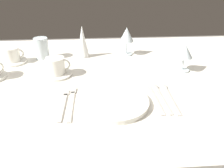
{
  "coord_description": "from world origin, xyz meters",
  "views": [
    {
      "loc": [
        -0.07,
        -0.96,
        1.21
      ],
      "look_at": [
        -0.01,
        -0.12,
        0.76
      ],
      "focal_mm": 37.7,
      "sensor_mm": 36.0,
      "label": 1
    }
  ],
  "objects_px": {
    "coffee_cup_right": "(12,54)",
    "coffee_cup_far": "(56,66)",
    "dinner_plate": "(114,102)",
    "spoon_soup": "(160,95)",
    "fork_outer": "(72,102)",
    "wine_glass_centre": "(127,36)",
    "dinner_knife": "(155,100)",
    "fork_inner": "(64,103)",
    "spoon_dessert": "(169,95)",
    "napkin_folded": "(83,42)",
    "drink_tumbler": "(42,50)",
    "wine_glass_left": "(184,52)"
  },
  "relations": [
    {
      "from": "coffee_cup_right",
      "to": "coffee_cup_far",
      "type": "height_order",
      "value": "coffee_cup_far"
    },
    {
      "from": "dinner_plate",
      "to": "spoon_soup",
      "type": "xyz_separation_m",
      "value": [
        0.18,
        0.05,
        -0.01
      ]
    },
    {
      "from": "dinner_plate",
      "to": "coffee_cup_right",
      "type": "relative_size",
      "value": 2.47
    },
    {
      "from": "fork_outer",
      "to": "wine_glass_centre",
      "type": "xyz_separation_m",
      "value": [
        0.26,
        0.48,
        0.1
      ]
    },
    {
      "from": "spoon_soup",
      "to": "coffee_cup_far",
      "type": "relative_size",
      "value": 2.02
    },
    {
      "from": "fork_outer",
      "to": "dinner_knife",
      "type": "xyz_separation_m",
      "value": [
        0.31,
        -0.01,
        0.0
      ]
    },
    {
      "from": "fork_inner",
      "to": "spoon_dessert",
      "type": "bearing_deg",
      "value": 4.44
    },
    {
      "from": "napkin_folded",
      "to": "coffee_cup_right",
      "type": "bearing_deg",
      "value": -170.95
    },
    {
      "from": "fork_outer",
      "to": "fork_inner",
      "type": "relative_size",
      "value": 1.08
    },
    {
      "from": "spoon_dessert",
      "to": "coffee_cup_far",
      "type": "height_order",
      "value": "coffee_cup_far"
    },
    {
      "from": "dinner_knife",
      "to": "drink_tumbler",
      "type": "xyz_separation_m",
      "value": [
        -0.5,
        0.46,
        0.05
      ]
    },
    {
      "from": "dinner_knife",
      "to": "dinner_plate",
      "type": "bearing_deg",
      "value": -174.35
    },
    {
      "from": "dinner_knife",
      "to": "drink_tumbler",
      "type": "height_order",
      "value": "drink_tumbler"
    },
    {
      "from": "dinner_knife",
      "to": "spoon_dessert",
      "type": "relative_size",
      "value": 0.95
    },
    {
      "from": "dinner_plate",
      "to": "napkin_folded",
      "type": "height_order",
      "value": "napkin_folded"
    },
    {
      "from": "wine_glass_centre",
      "to": "drink_tumbler",
      "type": "distance_m",
      "value": 0.45
    },
    {
      "from": "fork_outer",
      "to": "coffee_cup_right",
      "type": "xyz_separation_m",
      "value": [
        -0.33,
        0.4,
        0.04
      ]
    },
    {
      "from": "fork_outer",
      "to": "spoon_soup",
      "type": "bearing_deg",
      "value": 4.85
    },
    {
      "from": "dinner_knife",
      "to": "coffee_cup_far",
      "type": "xyz_separation_m",
      "value": [
        -0.4,
        0.25,
        0.04
      ]
    },
    {
      "from": "fork_outer",
      "to": "dinner_knife",
      "type": "relative_size",
      "value": 1.08
    },
    {
      "from": "wine_glass_centre",
      "to": "dinner_knife",
      "type": "bearing_deg",
      "value": -84.14
    },
    {
      "from": "drink_tumbler",
      "to": "wine_glass_left",
      "type": "bearing_deg",
      "value": -16.64
    },
    {
      "from": "spoon_soup",
      "to": "coffee_cup_right",
      "type": "bearing_deg",
      "value": 150.49
    },
    {
      "from": "spoon_dessert",
      "to": "wine_glass_left",
      "type": "relative_size",
      "value": 1.71
    },
    {
      "from": "spoon_soup",
      "to": "wine_glass_centre",
      "type": "height_order",
      "value": "wine_glass_centre"
    },
    {
      "from": "dinner_knife",
      "to": "spoon_soup",
      "type": "distance_m",
      "value": 0.04
    },
    {
      "from": "fork_outer",
      "to": "coffee_cup_far",
      "type": "bearing_deg",
      "value": 109.77
    },
    {
      "from": "dinner_plate",
      "to": "napkin_folded",
      "type": "xyz_separation_m",
      "value": [
        -0.13,
        0.48,
        0.07
      ]
    },
    {
      "from": "wine_glass_left",
      "to": "spoon_dessert",
      "type": "bearing_deg",
      "value": -119.9
    },
    {
      "from": "spoon_soup",
      "to": "coffee_cup_right",
      "type": "height_order",
      "value": "coffee_cup_right"
    },
    {
      "from": "spoon_dessert",
      "to": "dinner_plate",
      "type": "bearing_deg",
      "value": -167.54
    },
    {
      "from": "wine_glass_left",
      "to": "wine_glass_centre",
      "type": "bearing_deg",
      "value": 136.16
    },
    {
      "from": "spoon_soup",
      "to": "spoon_dessert",
      "type": "bearing_deg",
      "value": -6.39
    },
    {
      "from": "fork_inner",
      "to": "drink_tumbler",
      "type": "height_order",
      "value": "drink_tumbler"
    },
    {
      "from": "wine_glass_left",
      "to": "drink_tumbler",
      "type": "height_order",
      "value": "wine_glass_left"
    },
    {
      "from": "wine_glass_centre",
      "to": "spoon_dessert",
      "type": "bearing_deg",
      "value": -76.44
    },
    {
      "from": "napkin_folded",
      "to": "dinner_knife",
      "type": "bearing_deg",
      "value": -58.73
    },
    {
      "from": "drink_tumbler",
      "to": "fork_outer",
      "type": "bearing_deg",
      "value": -67.46
    },
    {
      "from": "drink_tumbler",
      "to": "fork_inner",
      "type": "bearing_deg",
      "value": -70.85
    },
    {
      "from": "dinner_knife",
      "to": "wine_glass_left",
      "type": "height_order",
      "value": "wine_glass_left"
    },
    {
      "from": "spoon_dessert",
      "to": "coffee_cup_right",
      "type": "xyz_separation_m",
      "value": [
        -0.7,
        0.38,
        0.04
      ]
    },
    {
      "from": "fork_outer",
      "to": "napkin_folded",
      "type": "bearing_deg",
      "value": 86.66
    },
    {
      "from": "wine_glass_centre",
      "to": "drink_tumbler",
      "type": "xyz_separation_m",
      "value": [
        -0.45,
        -0.02,
        -0.06
      ]
    },
    {
      "from": "fork_inner",
      "to": "spoon_soup",
      "type": "relative_size",
      "value": 0.97
    },
    {
      "from": "spoon_dessert",
      "to": "napkin_folded",
      "type": "distance_m",
      "value": 0.56
    },
    {
      "from": "dinner_plate",
      "to": "coffee_cup_far",
      "type": "xyz_separation_m",
      "value": [
        -0.24,
        0.26,
        0.04
      ]
    },
    {
      "from": "coffee_cup_right",
      "to": "spoon_soup",
      "type": "bearing_deg",
      "value": -29.51
    },
    {
      "from": "dinner_knife",
      "to": "napkin_folded",
      "type": "relative_size",
      "value": 1.26
    },
    {
      "from": "spoon_dessert",
      "to": "napkin_folded",
      "type": "bearing_deg",
      "value": 128.24
    },
    {
      "from": "spoon_dessert",
      "to": "drink_tumbler",
      "type": "relative_size",
      "value": 2.02
    }
  ]
}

